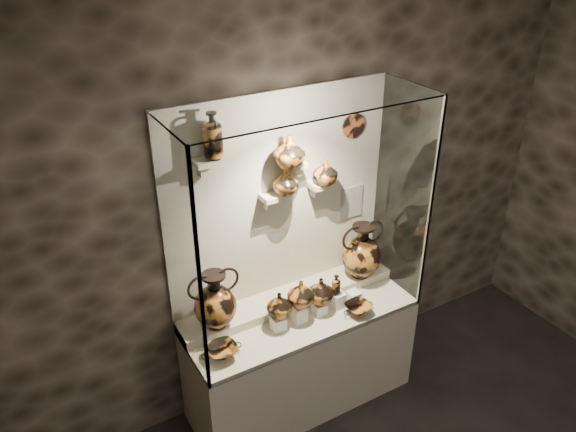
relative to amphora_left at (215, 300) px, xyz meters
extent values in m
cube|color=black|center=(0.60, 0.20, 0.49)|extent=(5.00, 0.02, 3.20)
cube|color=beige|center=(0.60, -0.12, -0.71)|extent=(1.70, 0.60, 0.80)
cube|color=beige|center=(0.60, -0.12, -0.30)|extent=(1.68, 0.58, 0.03)
cube|color=beige|center=(0.60, 0.06, -0.26)|extent=(1.70, 0.25, 0.10)
cube|color=beige|center=(0.60, 0.20, 0.49)|extent=(1.70, 0.03, 1.60)
cube|color=white|center=(0.60, -0.42, 0.49)|extent=(1.70, 0.01, 1.60)
cube|color=white|center=(-0.24, -0.12, 0.49)|extent=(0.01, 0.60, 1.60)
cube|color=white|center=(1.45, -0.12, 0.49)|extent=(0.01, 0.60, 1.60)
cube|color=white|center=(0.60, -0.12, 1.28)|extent=(1.70, 0.60, 0.01)
cube|color=gray|center=(-0.24, -0.41, 0.49)|extent=(0.02, 0.02, 1.60)
cube|color=gray|center=(1.44, -0.41, 0.49)|extent=(0.02, 0.02, 1.60)
cube|color=silver|center=(0.38, -0.17, -0.23)|extent=(0.09, 0.09, 0.10)
cube|color=silver|center=(0.55, -0.17, -0.22)|extent=(0.09, 0.09, 0.13)
cube|color=silver|center=(0.72, -0.17, -0.24)|extent=(0.09, 0.09, 0.09)
cube|color=silver|center=(0.88, -0.17, -0.22)|extent=(0.09, 0.09, 0.12)
cube|color=silver|center=(1.02, -0.17, -0.24)|extent=(0.09, 0.09, 0.08)
cube|color=beige|center=(0.05, 0.12, 0.94)|extent=(0.14, 0.12, 0.04)
cube|color=beige|center=(0.50, 0.12, 0.59)|extent=(0.14, 0.12, 0.04)
cube|color=beige|center=(0.70, 0.12, 0.79)|extent=(0.10, 0.12, 0.04)
cube|color=beige|center=(0.88, 0.12, 0.59)|extent=(0.14, 0.12, 0.04)
imported|color=#B46722|center=(0.40, -0.16, -0.09)|extent=(0.23, 0.23, 0.19)
imported|color=#B3611F|center=(0.57, -0.16, -0.05)|extent=(0.23, 0.23, 0.20)
imported|color=#B46722|center=(0.74, -0.16, -0.09)|extent=(0.23, 0.23, 0.20)
imported|color=#B3611F|center=(0.59, 0.08, 0.70)|extent=(0.23, 0.23, 0.18)
imported|color=#B3611F|center=(0.61, 0.07, 0.91)|extent=(0.24, 0.24, 0.22)
imported|color=#B3611F|center=(0.90, 0.08, 0.70)|extent=(0.18, 0.18, 0.18)
cylinder|color=#A54820|center=(1.19, 0.17, 0.95)|extent=(0.18, 0.02, 0.18)
cube|color=beige|center=(1.21, 0.17, 0.34)|extent=(0.19, 0.01, 0.26)
camera|label=1|loc=(-1.09, -2.84, 2.28)|focal=35.00mm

